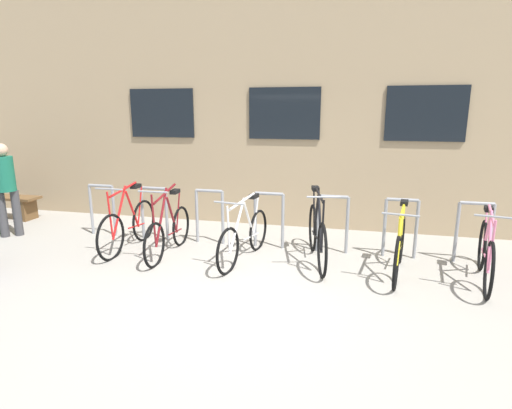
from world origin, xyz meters
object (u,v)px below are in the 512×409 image
bicycle_black (317,235)px  bicycle_pink (486,253)px  bicycle_maroon (168,231)px  person_by_bench (6,184)px  bicycle_white (244,236)px  bicycle_red (128,225)px  bicycle_yellow (400,247)px  wooden_bench (0,201)px

bicycle_black → bicycle_pink: size_ratio=1.05×
bicycle_maroon → bicycle_black: size_ratio=0.93×
bicycle_pink → person_by_bench: size_ratio=1.04×
bicycle_white → bicycle_black: bearing=10.5°
bicycle_red → bicycle_white: (1.93, -0.07, -0.02)m
bicycle_red → person_by_bench: 2.44m
bicycle_black → bicycle_yellow: 1.14m
bicycle_black → bicycle_white: size_ratio=1.04×
bicycle_yellow → bicycle_pink: size_ratio=1.00×
bicycle_yellow → bicycle_pink: bearing=-1.7°
bicycle_white → wooden_bench: bearing=167.8°
person_by_bench → bicycle_black: bearing=-0.1°
bicycle_maroon → bicycle_white: bicycle_maroon is taller
bicycle_maroon → bicycle_red: 0.75m
bicycle_red → bicycle_pink: bicycle_red is taller
bicycle_maroon → bicycle_white: size_ratio=0.97×
person_by_bench → bicycle_pink: bearing=-1.9°
bicycle_red → wooden_bench: (-3.59, 1.13, -0.04)m
bicycle_black → bicycle_maroon: bearing=-174.2°
bicycle_yellow → wooden_bench: bearing=171.0°
bicycle_pink → person_by_bench: 7.54m
bicycle_yellow → wooden_bench: 7.78m
bicycle_red → bicycle_pink: bearing=-1.3°
bicycle_black → wooden_bench: (-6.56, 1.00, -0.06)m
bicycle_maroon → bicycle_black: (2.23, 0.23, 0.03)m
bicycle_red → wooden_bench: bicycle_red is taller
bicycle_pink → person_by_bench: (-7.51, 0.24, 0.55)m
bicycle_red → bicycle_white: bicycle_red is taller
bicycle_black → person_by_bench: size_ratio=1.09×
bicycle_white → person_by_bench: size_ratio=1.05×
bicycle_yellow → person_by_bench: size_ratio=1.04×
bicycle_maroon → bicycle_yellow: (3.35, 0.02, 0.00)m
bicycle_red → bicycle_black: bearing=2.4°
bicycle_black → person_by_bench: person_by_bench is taller
bicycle_red → bicycle_yellow: (4.09, -0.08, -0.01)m
bicycle_white → bicycle_pink: bearing=-0.8°
bicycle_maroon → person_by_bench: size_ratio=1.01×
bicycle_black → person_by_bench: bearing=179.9°
bicycle_pink → wooden_bench: (-8.73, 1.24, -0.04)m
bicycle_yellow → wooden_bench: (-7.68, 1.21, -0.03)m
bicycle_red → bicycle_pink: size_ratio=0.99×
bicycle_black → bicycle_yellow: (1.12, -0.21, -0.03)m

